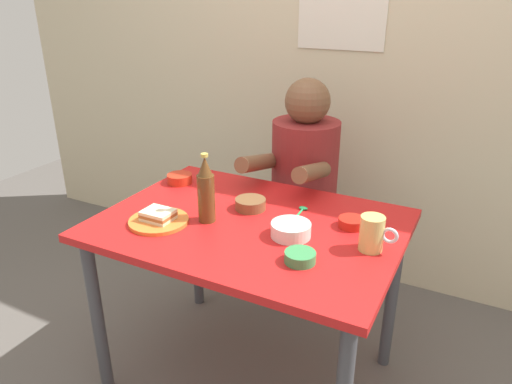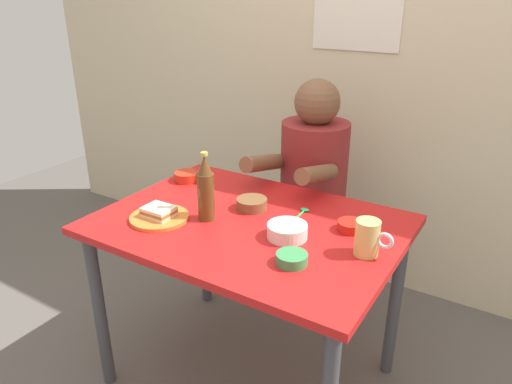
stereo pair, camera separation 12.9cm
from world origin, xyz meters
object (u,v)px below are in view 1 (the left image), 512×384
Objects in this scene: dining_table at (250,244)px; plate_orange at (159,221)px; beer_mug at (372,234)px; sandwich at (158,215)px; rice_bowl_white at (291,229)px; person_seated at (304,164)px; beer_bottle at (206,191)px; stool at (302,239)px.

plate_orange is at bearing -151.07° from dining_table.
dining_table is at bearing 179.94° from beer_mug.
sandwich is 0.79× the size of rice_bowl_white.
dining_table is at bearing -86.87° from person_seated.
beer_bottle reaches higher than dining_table.
dining_table is 7.86× the size of rice_bowl_white.
beer_bottle is (-0.60, -0.06, 0.06)m from beer_mug.
beer_bottle is (-0.15, -0.06, 0.21)m from dining_table.
beer_bottle is (-0.11, -0.69, 0.51)m from stool.
plate_orange reaches higher than dining_table.
rice_bowl_white is (0.21, -0.65, 0.00)m from person_seated.
person_seated is (0.00, -0.01, 0.42)m from stool.
sandwich is at bearing -164.99° from rice_bowl_white.
beer_mug reaches higher than sandwich.
beer_mug is (0.75, 0.16, 0.03)m from sandwich.
sandwich is 0.87× the size of beer_mug.
person_seated is 0.69m from rice_bowl_white.
plate_orange is 0.84× the size of beer_bottle.
rice_bowl_white is at bearing -172.70° from beer_mug.
beer_bottle is (-0.11, -0.68, 0.09)m from person_seated.
plate_orange is 1.75× the size of beer_mug.
person_seated is 0.70m from beer_bottle.
beer_mug is at bearing -52.35° from stool.
stool is at bearing 71.83° from plate_orange.
sandwich and rice_bowl_white have the same top height.
beer_bottle is (0.15, 0.10, 0.09)m from sandwich.
beer_mug is at bearing 12.24° from sandwich.
beer_bottle reaches higher than rice_bowl_white.
stool is 0.63× the size of person_seated.
sandwich is (-0.29, -0.16, 0.13)m from dining_table.
sandwich reaches higher than dining_table.
stool is at bearing 107.83° from rice_bowl_white.
rice_bowl_white is (0.33, 0.03, -0.09)m from beer_bottle.
dining_table is 0.26m from beer_bottle.
plate_orange is 2.00× the size of sandwich.
person_seated reaches higher than stool.
person_seated is at bearing 128.15° from beer_mug.
dining_table is 0.22m from rice_bowl_white.
beer_bottle is at bearing -155.89° from dining_table.
stool is at bearing 71.83° from sandwich.
rice_bowl_white is (-0.27, -0.03, -0.03)m from beer_mug.
person_seated reaches higher than beer_mug.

